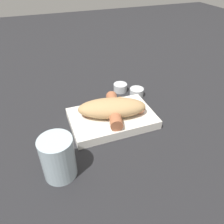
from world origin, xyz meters
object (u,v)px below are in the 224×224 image
object	(u,v)px
food_tray	(112,118)
condiment_cup_far	(120,88)
condiment_cup_near	(137,93)
sausage	(114,109)
drink_glass	(58,158)
bread_roll	(113,108)

from	to	relation	value
food_tray	condiment_cup_far	bearing A→B (deg)	60.22
condiment_cup_near	condiment_cup_far	distance (m)	0.06
food_tray	condiment_cup_near	size ratio (longest dim) A/B	5.06
sausage	drink_glass	bearing A→B (deg)	-142.89
condiment_cup_near	drink_glass	size ratio (longest dim) A/B	0.47
condiment_cup_near	condiment_cup_far	world-z (taller)	same
bread_roll	drink_glass	size ratio (longest dim) A/B	2.01
sausage	condiment_cup_near	size ratio (longest dim) A/B	3.75
condiment_cup_far	drink_glass	distance (m)	0.40
food_tray	condiment_cup_near	world-z (taller)	condiment_cup_near
bread_roll	condiment_cup_near	bearing A→B (deg)	40.48
bread_roll	sausage	size ratio (longest dim) A/B	1.15
sausage	condiment_cup_far	size ratio (longest dim) A/B	3.75
condiment_cup_near	drink_glass	world-z (taller)	drink_glass
food_tray	drink_glass	size ratio (longest dim) A/B	2.35
bread_roll	condiment_cup_near	distance (m)	0.17
sausage	condiment_cup_far	world-z (taller)	sausage
condiment_cup_far	sausage	bearing A→B (deg)	-118.36
condiment_cup_far	drink_glass	xyz separation A→B (m)	(-0.26, -0.29, 0.04)
condiment_cup_near	drink_glass	xyz separation A→B (m)	(-0.30, -0.24, 0.04)
bread_roll	condiment_cup_far	bearing A→B (deg)	61.44
bread_roll	food_tray	bearing A→B (deg)	159.06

